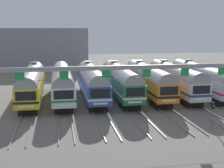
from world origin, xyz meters
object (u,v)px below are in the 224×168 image
(commuter_train_white, at_px, (62,82))
(yard_signal_mast, at_px, (213,110))
(commuter_train_blue, at_px, (92,81))
(commuter_train_orange, at_px, (148,79))
(commuter_train_yellow, at_px, (32,83))
(commuter_train_silver, at_px, (175,78))
(commuter_train_green, at_px, (120,80))
(catenary_gantry, at_px, (146,75))
(commuter_train_stainless, at_px, (201,78))

(commuter_train_white, distance_m, yard_signal_mast, 21.74)
(commuter_train_blue, distance_m, commuter_train_orange, 8.45)
(commuter_train_orange, height_order, yard_signal_mast, commuter_train_orange)
(commuter_train_blue, bearing_deg, commuter_train_white, -179.94)
(commuter_train_yellow, xyz_separation_m, commuter_train_silver, (21.13, 0.00, 0.00))
(commuter_train_blue, distance_m, commuter_train_silver, 12.68)
(commuter_train_yellow, distance_m, commuter_train_white, 4.23)
(commuter_train_silver, bearing_deg, commuter_train_green, 180.00)
(commuter_train_blue, xyz_separation_m, commuter_train_green, (4.23, 0.00, 0.00))
(commuter_train_yellow, bearing_deg, commuter_train_white, -0.06)
(commuter_train_yellow, distance_m, commuter_train_silver, 21.13)
(commuter_train_green, xyz_separation_m, commuter_train_silver, (8.45, 0.00, 0.00))
(commuter_train_white, bearing_deg, yard_signal_mast, -47.10)
(commuter_train_orange, xyz_separation_m, yard_signal_mast, (2.11, -15.92, -0.70))
(yard_signal_mast, bearing_deg, commuter_train_orange, 97.56)
(commuter_train_silver, distance_m, catenary_gantry, 16.16)
(yard_signal_mast, bearing_deg, catenary_gantry, 159.07)
(catenary_gantry, bearing_deg, commuter_train_green, 90.00)
(commuter_train_stainless, distance_m, catenary_gantry, 18.72)
(commuter_train_stainless, height_order, yard_signal_mast, commuter_train_stainless)
(commuter_train_yellow, height_order, commuter_train_blue, same)
(commuter_train_white, xyz_separation_m, catenary_gantry, (8.45, -13.49, 2.76))
(commuter_train_silver, bearing_deg, commuter_train_yellow, 180.00)
(commuter_train_white, bearing_deg, commuter_train_silver, 0.01)
(commuter_train_yellow, distance_m, commuter_train_blue, 8.45)
(commuter_train_yellow, distance_m, yard_signal_mast, 24.82)
(commuter_train_white, bearing_deg, commuter_train_orange, 0.02)
(commuter_train_green, bearing_deg, commuter_train_white, -179.97)
(commuter_train_white, height_order, commuter_train_green, commuter_train_green)
(commuter_train_green, height_order, yard_signal_mast, commuter_train_green)
(commuter_train_silver, bearing_deg, commuter_train_white, -179.99)
(catenary_gantry, bearing_deg, commuter_train_yellow, 133.21)
(commuter_train_orange, bearing_deg, commuter_train_green, 180.00)
(commuter_train_silver, bearing_deg, commuter_train_blue, 180.00)
(yard_signal_mast, bearing_deg, commuter_train_silver, 82.44)
(commuter_train_orange, bearing_deg, commuter_train_silver, 0.00)
(commuter_train_blue, height_order, commuter_train_green, same)
(commuter_train_yellow, xyz_separation_m, yard_signal_mast, (19.02, -15.92, -0.70))
(commuter_train_orange, bearing_deg, catenary_gantry, -107.39)
(commuter_train_green, distance_m, catenary_gantry, 13.78)
(commuter_train_yellow, height_order, commuter_train_stainless, same)
(commuter_train_yellow, distance_m, commuter_train_orange, 16.91)
(commuter_train_blue, relative_size, commuter_train_orange, 1.00)
(commuter_train_yellow, distance_m, catenary_gantry, 18.72)
(commuter_train_white, xyz_separation_m, yard_signal_mast, (14.79, -15.92, -0.70))
(commuter_train_blue, height_order, catenary_gantry, catenary_gantry)
(commuter_train_orange, bearing_deg, yard_signal_mast, -82.44)
(commuter_train_white, distance_m, commuter_train_orange, 12.68)
(commuter_train_yellow, bearing_deg, commuter_train_silver, 0.00)
(commuter_train_green, relative_size, commuter_train_stainless, 1.00)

